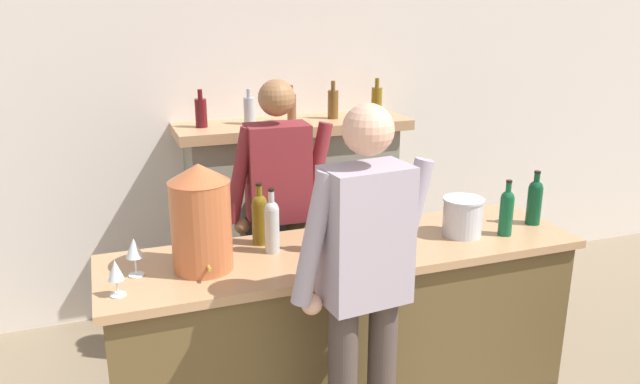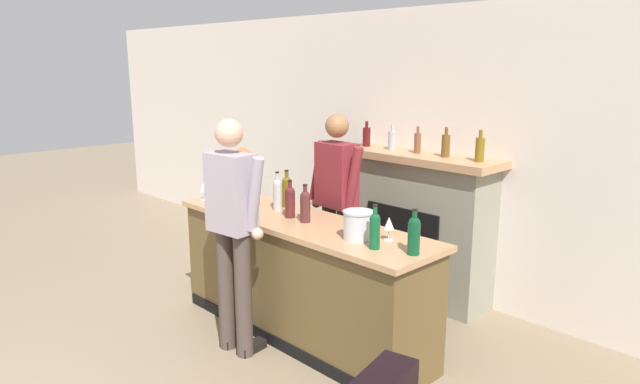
# 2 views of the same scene
# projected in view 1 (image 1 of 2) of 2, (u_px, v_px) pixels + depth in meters

# --- Properties ---
(wall_back_panel) EXTENTS (12.00, 0.07, 2.75)m
(wall_back_panel) POSITION_uv_depth(u_px,v_px,m) (253.00, 120.00, 4.55)
(wall_back_panel) COLOR silver
(wall_back_panel) RESTS_ON ground_plane
(bar_counter) EXTENTS (2.49, 0.68, 1.00)m
(bar_counter) POSITION_uv_depth(u_px,v_px,m) (345.00, 333.00, 3.37)
(bar_counter) COLOR brown
(bar_counter) RESTS_ON ground_plane
(fireplace_stone) EXTENTS (1.64, 0.52, 1.68)m
(fireplace_stone) POSITION_uv_depth(u_px,v_px,m) (293.00, 214.00, 4.58)
(fireplace_stone) COLOR gray
(fireplace_stone) RESTS_ON ground_plane
(person_customer) EXTENTS (0.66, 0.33, 1.84)m
(person_customer) POSITION_uv_depth(u_px,v_px,m) (364.00, 292.00, 2.67)
(person_customer) COLOR #463A33
(person_customer) RESTS_ON ground_plane
(person_bartender) EXTENTS (0.66, 0.31, 1.80)m
(person_bartender) POSITION_uv_depth(u_px,v_px,m) (279.00, 214.00, 3.70)
(person_bartender) COLOR #4C4B31
(person_bartender) RESTS_ON ground_plane
(copper_dispenser) EXTENTS (0.29, 0.33, 0.52)m
(copper_dispenser) POSITION_uv_depth(u_px,v_px,m) (201.00, 217.00, 2.90)
(copper_dispenser) COLOR #BD6036
(copper_dispenser) RESTS_ON bar_counter
(ice_bucket_steel) EXTENTS (0.22, 0.22, 0.21)m
(ice_bucket_steel) POSITION_uv_depth(u_px,v_px,m) (463.00, 217.00, 3.37)
(ice_bucket_steel) COLOR silver
(ice_bucket_steel) RESTS_ON bar_counter
(wine_bottle_rose_blush) EXTENTS (0.07, 0.07, 0.34)m
(wine_bottle_rose_blush) POSITION_uv_depth(u_px,v_px,m) (272.00, 224.00, 3.13)
(wine_bottle_rose_blush) COLOR #B1B8B6
(wine_bottle_rose_blush) RESTS_ON bar_counter
(wine_bottle_chardonnay_pale) EXTENTS (0.08, 0.08, 0.33)m
(wine_bottle_chardonnay_pale) POSITION_uv_depth(u_px,v_px,m) (260.00, 217.00, 3.23)
(wine_bottle_chardonnay_pale) COLOR brown
(wine_bottle_chardonnay_pale) RESTS_ON bar_counter
(wine_bottle_merlot_tall) EXTENTS (0.08, 0.08, 0.31)m
(wine_bottle_merlot_tall) POSITION_uv_depth(u_px,v_px,m) (359.00, 221.00, 3.20)
(wine_bottle_merlot_tall) COLOR #4E2423
(wine_bottle_merlot_tall) RESTS_ON bar_counter
(wine_bottle_port_short) EXTENTS (0.08, 0.08, 0.31)m
(wine_bottle_port_short) POSITION_uv_depth(u_px,v_px,m) (535.00, 200.00, 3.53)
(wine_bottle_port_short) COLOR #0D4425
(wine_bottle_port_short) RESTS_ON bar_counter
(wine_bottle_burgundy_dark) EXTENTS (0.08, 0.08, 0.31)m
(wine_bottle_burgundy_dark) POSITION_uv_depth(u_px,v_px,m) (324.00, 225.00, 3.14)
(wine_bottle_burgundy_dark) COLOR #531F21
(wine_bottle_burgundy_dark) RESTS_ON bar_counter
(wine_bottle_cabernet_heavy) EXTENTS (0.07, 0.07, 0.31)m
(wine_bottle_cabernet_heavy) POSITION_uv_depth(u_px,v_px,m) (506.00, 211.00, 3.36)
(wine_bottle_cabernet_heavy) COLOR #10502B
(wine_bottle_cabernet_heavy) RESTS_ON bar_counter
(wine_glass_front_left) EXTENTS (0.07, 0.07, 0.17)m
(wine_glass_front_left) POSITION_uv_depth(u_px,v_px,m) (116.00, 272.00, 2.67)
(wine_glass_front_left) COLOR silver
(wine_glass_front_left) RESTS_ON bar_counter
(wine_glass_back_row) EXTENTS (0.08, 0.08, 0.18)m
(wine_glass_back_row) POSITION_uv_depth(u_px,v_px,m) (134.00, 249.00, 2.86)
(wine_glass_back_row) COLOR silver
(wine_glass_back_row) RESTS_ON bar_counter
(wine_glass_mid_counter) EXTENTS (0.07, 0.07, 0.17)m
(wine_glass_mid_counter) POSITION_uv_depth(u_px,v_px,m) (476.00, 203.00, 3.54)
(wine_glass_mid_counter) COLOR silver
(wine_glass_mid_counter) RESTS_ON bar_counter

